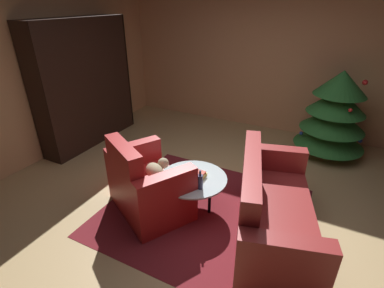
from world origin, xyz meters
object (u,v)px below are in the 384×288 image
at_px(armchair_red, 147,186).
at_px(bottle_on_table, 200,181).
at_px(bookshelf_unit, 91,83).
at_px(book_stack_on_table, 197,174).
at_px(couch_red, 271,212).
at_px(coffee_table, 193,180).
at_px(decorated_tree, 334,114).

xyz_separation_m(armchair_red, bottle_on_table, (0.62, 0.12, 0.19)).
distance_m(bookshelf_unit, book_stack_on_table, 2.70).
xyz_separation_m(book_stack_on_table, bottle_on_table, (0.12, -0.19, 0.05)).
bearing_deg(book_stack_on_table, couch_red, -6.60).
height_order(coffee_table, book_stack_on_table, book_stack_on_table).
height_order(armchair_red, book_stack_on_table, armchair_red).
xyz_separation_m(armchair_red, coffee_table, (0.46, 0.27, 0.06)).
bearing_deg(couch_red, bottle_on_table, -173.60).
bearing_deg(bottle_on_table, couch_red, 6.40).
distance_m(armchair_red, coffee_table, 0.54).
xyz_separation_m(couch_red, book_stack_on_table, (-0.89, 0.10, 0.15)).
distance_m(coffee_table, decorated_tree, 2.59).
bearing_deg(coffee_table, book_stack_on_table, 48.38).
distance_m(couch_red, decorated_tree, 2.33).
height_order(armchair_red, bottle_on_table, armchair_red).
bearing_deg(couch_red, book_stack_on_table, 173.40).
bearing_deg(book_stack_on_table, decorated_tree, 59.08).
height_order(coffee_table, bottle_on_table, bottle_on_table).
relative_size(bookshelf_unit, armchair_red, 1.70).
bearing_deg(armchair_red, couch_red, 8.38).
distance_m(couch_red, coffee_table, 0.93).
height_order(couch_red, bottle_on_table, couch_red).
bearing_deg(armchair_red, bookshelf_unit, 146.97).
bearing_deg(bottle_on_table, coffee_table, 137.42).
bearing_deg(bookshelf_unit, couch_red, -17.71).
xyz_separation_m(bottle_on_table, decorated_tree, (1.17, 2.35, 0.17)).
xyz_separation_m(book_stack_on_table, decorated_tree, (1.30, 2.16, 0.23)).
relative_size(armchair_red, bottle_on_table, 5.37).
height_order(couch_red, decorated_tree, decorated_tree).
xyz_separation_m(bookshelf_unit, bottle_on_table, (2.58, -1.16, -0.50)).
xyz_separation_m(couch_red, bottle_on_table, (-0.77, -0.09, 0.20)).
bearing_deg(bookshelf_unit, book_stack_on_table, -21.46).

